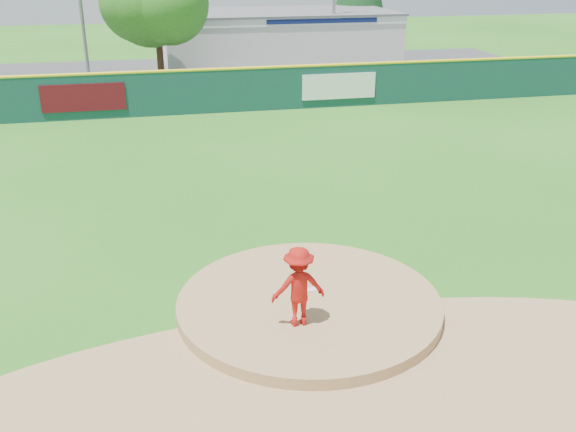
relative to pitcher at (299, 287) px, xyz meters
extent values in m
plane|color=#286B19|center=(0.44, 0.89, -1.05)|extent=(120.00, 120.00, 0.00)
cylinder|color=#9E774C|center=(0.44, 0.89, -1.05)|extent=(5.50, 5.50, 0.50)
cube|color=white|center=(0.44, 1.19, -0.78)|extent=(0.60, 0.15, 0.04)
cylinder|color=#9E774C|center=(0.44, -2.11, -1.05)|extent=(15.40, 15.40, 0.01)
cube|color=#38383A|center=(0.44, 27.89, -1.04)|extent=(44.00, 16.00, 0.02)
imported|color=#AA130E|center=(0.00, 0.00, 0.00)|extent=(1.05, 0.61, 1.61)
imported|color=white|center=(0.58, 22.72, -0.36)|extent=(5.31, 3.85, 1.34)
cube|color=silver|center=(6.44, 32.89, 0.55)|extent=(15.00, 8.00, 3.20)
cube|color=white|center=(6.44, 28.87, 1.95)|extent=(15.00, 0.06, 0.55)
cube|color=#0F194C|center=(8.44, 28.83, 1.95)|extent=(7.00, 0.03, 0.28)
cube|color=#59595B|center=(6.44, 32.89, 2.20)|extent=(15.20, 8.20, 0.12)
cube|color=#580C15|center=(-5.19, 18.81, -0.05)|extent=(3.60, 0.04, 1.20)
cube|color=white|center=(6.51, 18.81, -0.05)|extent=(3.60, 0.04, 1.20)
cube|color=#123B37|center=(0.44, 18.89, -0.05)|extent=(40.00, 0.10, 2.00)
cylinder|color=yellow|center=(0.44, 18.89, 0.95)|extent=(40.00, 0.14, 0.14)
cylinder|color=#382314|center=(-1.56, 25.89, 0.25)|extent=(0.36, 0.36, 2.60)
sphere|color=#387F23|center=(-1.56, 25.89, 3.51)|extent=(5.60, 5.60, 5.60)
cylinder|color=#382314|center=(13.44, 36.89, -0.25)|extent=(0.40, 0.40, 1.60)
camera|label=1|loc=(-2.54, -10.42, 5.89)|focal=40.00mm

